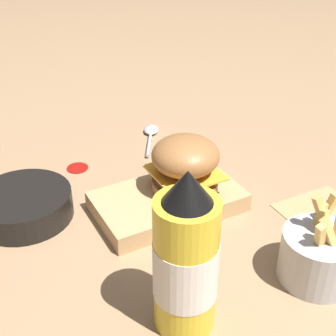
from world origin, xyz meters
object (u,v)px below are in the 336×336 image
at_px(spoon, 151,132).
at_px(burger, 185,165).
at_px(serving_board, 168,201).
at_px(fries_basket, 318,255).
at_px(ketchup_bottle, 186,261).
at_px(side_bowl, 24,204).

bearing_deg(spoon, burger, -163.87).
relative_size(serving_board, fries_basket, 1.92).
bearing_deg(burger, spoon, -104.34).
bearing_deg(ketchup_bottle, fries_basket, 174.05).
bearing_deg(side_bowl, spoon, -152.33).
xyz_separation_m(serving_board, side_bowl, (0.22, -0.10, 0.01)).
xyz_separation_m(burger, fries_basket, (-0.07, 0.24, -0.04)).
xyz_separation_m(serving_board, ketchup_bottle, (0.10, 0.22, 0.08)).
distance_m(fries_basket, spoon, 0.50).
height_order(ketchup_bottle, fries_basket, ketchup_bottle).
distance_m(side_bowl, spoon, 0.36).
height_order(ketchup_bottle, side_bowl, ketchup_bottle).
height_order(serving_board, side_bowl, side_bowl).
xyz_separation_m(serving_board, fries_basket, (-0.10, 0.24, 0.02)).
xyz_separation_m(side_bowl, spoon, (-0.32, -0.17, -0.02)).
xyz_separation_m(ketchup_bottle, spoon, (-0.19, -0.48, -0.09)).
height_order(burger, ketchup_bottle, ketchup_bottle).
relative_size(burger, side_bowl, 0.70).
bearing_deg(burger, fries_basket, 107.12).
bearing_deg(serving_board, fries_basket, 113.48).
distance_m(serving_board, fries_basket, 0.26).
xyz_separation_m(burger, side_bowl, (0.25, -0.10, -0.06)).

